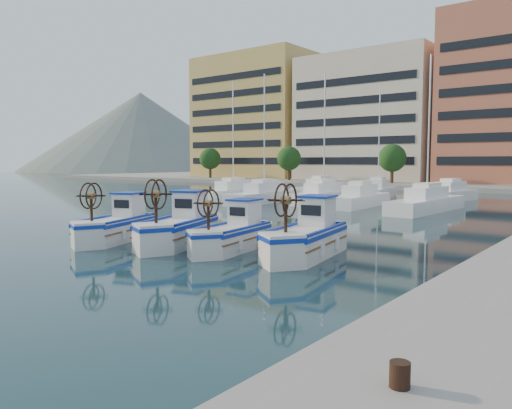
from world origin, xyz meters
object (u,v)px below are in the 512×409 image
(fishing_boat_b, at_px, (179,226))
(fishing_boat_d, at_px, (307,236))
(fishing_boat_a, at_px, (117,224))
(fishing_boat_c, at_px, (233,233))

(fishing_boat_b, height_order, fishing_boat_d, fishing_boat_b)
(fishing_boat_a, height_order, fishing_boat_b, fishing_boat_b)
(fishing_boat_c, height_order, fishing_boat_d, fishing_boat_d)
(fishing_boat_a, relative_size, fishing_boat_d, 0.96)
(fishing_boat_a, bearing_deg, fishing_boat_d, -6.89)
(fishing_boat_b, distance_m, fishing_boat_c, 2.82)
(fishing_boat_a, height_order, fishing_boat_d, fishing_boat_d)
(fishing_boat_a, xyz_separation_m, fishing_boat_d, (9.22, 2.23, 0.04))
(fishing_boat_a, relative_size, fishing_boat_b, 0.93)
(fishing_boat_b, relative_size, fishing_boat_d, 1.03)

